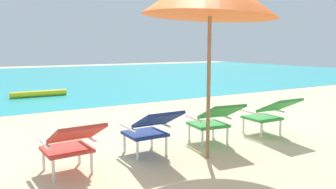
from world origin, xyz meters
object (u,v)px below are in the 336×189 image
(swim_buoy, at_px, (39,94))
(lounge_chair_near_right, at_px, (214,119))
(lounge_chair_near_left, at_px, (151,127))
(lounge_chair_far_right, at_px, (270,112))
(lounge_chair_far_left, at_px, (71,142))

(swim_buoy, height_order, lounge_chair_near_right, lounge_chair_near_right)
(lounge_chair_near_left, distance_m, lounge_chair_far_right, 2.19)
(swim_buoy, relative_size, lounge_chair_near_right, 1.71)
(lounge_chair_far_right, bearing_deg, lounge_chair_near_left, 177.80)
(swim_buoy, relative_size, lounge_chair_near_left, 1.83)
(swim_buoy, distance_m, lounge_chair_far_left, 6.83)
(lounge_chair_near_left, distance_m, lounge_chair_near_right, 1.07)
(lounge_chair_near_left, bearing_deg, lounge_chair_near_right, -0.43)
(lounge_chair_near_right, bearing_deg, lounge_chair_near_left, 179.57)
(lounge_chair_far_left, bearing_deg, swim_buoy, 82.81)
(lounge_chair_far_right, bearing_deg, lounge_chair_near_right, 176.09)
(lounge_chair_far_left, height_order, lounge_chair_near_left, same)
(swim_buoy, height_order, lounge_chair_far_right, lounge_chair_far_right)
(swim_buoy, bearing_deg, lounge_chair_far_right, -69.96)
(lounge_chair_far_left, xyz_separation_m, lounge_chair_near_left, (1.11, 0.17, 0.00))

